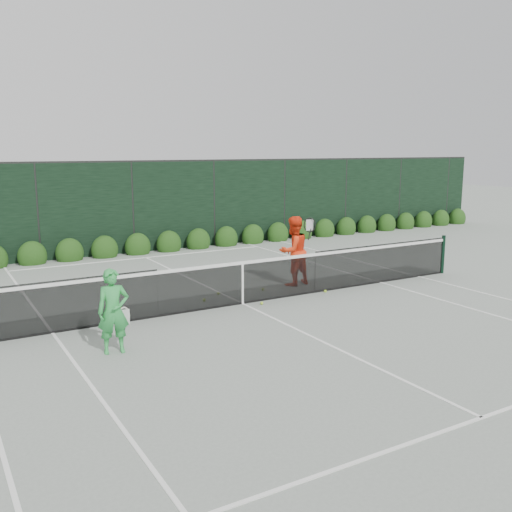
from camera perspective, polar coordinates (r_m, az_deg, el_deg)
ground at (r=12.87m, az=-1.35°, el=-4.81°), size 80.00×80.00×0.00m
tennis_net at (r=12.72m, az=-1.46°, el=-2.52°), size 12.90×0.10×1.07m
player_woman at (r=9.99m, az=-14.07°, el=-5.39°), size 0.63×0.43×1.46m
player_man at (r=14.48m, az=3.77°, el=0.51°), size 0.96×0.78×1.77m
court_lines at (r=12.87m, az=-1.35°, el=-4.79°), size 11.03×23.83×0.01m
windscreen_fence at (r=10.29m, az=5.95°, el=-0.15°), size 32.00×21.07×3.06m
hedge_row at (r=19.24m, az=-11.74°, el=0.89°), size 31.66×0.65×0.94m
tennis_balls at (r=13.11m, az=-3.66°, el=-4.39°), size 5.05×1.35×0.07m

